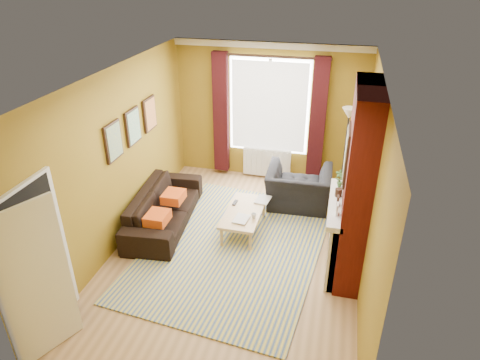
# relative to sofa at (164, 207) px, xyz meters

# --- Properties ---
(ground) EXTENTS (5.50, 5.50, 0.00)m
(ground) POSITION_rel_sofa_xyz_m (1.42, -0.48, -0.32)
(ground) COLOR olive
(ground) RESTS_ON ground
(room_walls) EXTENTS (3.82, 5.54, 2.83)m
(room_walls) POSITION_rel_sofa_xyz_m (2.06, -0.21, 1.07)
(room_walls) COLOR olive
(room_walls) RESTS_ON ground
(striped_rug) EXTENTS (3.07, 3.98, 0.02)m
(striped_rug) POSITION_rel_sofa_xyz_m (1.37, -0.43, -0.31)
(striped_rug) COLOR #33518D
(striped_rug) RESTS_ON ground
(sofa) EXTENTS (1.05, 2.26, 0.64)m
(sofa) POSITION_rel_sofa_xyz_m (0.00, 0.00, 0.00)
(sofa) COLOR black
(sofa) RESTS_ON ground
(armchair) EXTENTS (1.20, 1.06, 0.76)m
(armchair) POSITION_rel_sofa_xyz_m (2.21, 1.13, 0.06)
(armchair) COLOR black
(armchair) RESTS_ON ground
(coffee_table) EXTENTS (0.61, 1.20, 0.40)m
(coffee_table) POSITION_rel_sofa_xyz_m (1.41, 0.10, 0.04)
(coffee_table) COLOR tan
(coffee_table) RESTS_ON ground
(wicker_stool) EXTENTS (0.41, 0.41, 0.40)m
(wicker_stool) POSITION_rel_sofa_xyz_m (2.25, 1.56, -0.12)
(wicker_stool) COLOR #A78548
(wicker_stool) RESTS_ON ground
(floor_lamp) EXTENTS (0.35, 0.35, 1.82)m
(floor_lamp) POSITION_rel_sofa_xyz_m (2.97, 1.67, 1.12)
(floor_lamp) COLOR black
(floor_lamp) RESTS_ON ground
(book_a) EXTENTS (0.26, 0.33, 0.03)m
(book_a) POSITION_rel_sofa_xyz_m (1.32, -0.17, 0.09)
(book_a) COLOR #999999
(book_a) RESTS_ON coffee_table
(book_b) EXTENTS (0.28, 0.36, 0.02)m
(book_b) POSITION_rel_sofa_xyz_m (1.54, 0.53, 0.09)
(book_b) COLOR #999999
(book_b) RESTS_ON coffee_table
(mug) EXTENTS (0.11, 0.11, 0.08)m
(mug) POSITION_rel_sofa_xyz_m (1.62, -0.08, 0.12)
(mug) COLOR #999999
(mug) RESTS_ON coffee_table
(tv_remote) EXTENTS (0.06, 0.18, 0.02)m
(tv_remote) POSITION_rel_sofa_xyz_m (1.20, 0.30, 0.09)
(tv_remote) COLOR black
(tv_remote) RESTS_ON coffee_table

